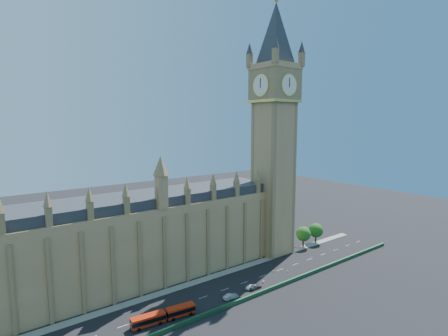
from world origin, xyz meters
TOP-DOWN VIEW (x-y plane):
  - ground at (0.00, 0.00)m, footprint 400.00×400.00m
  - palace_westminster at (-25.00, 22.00)m, footprint 120.00×20.00m
  - elizabeth_tower at (38.00, 13.99)m, footprint 20.59×20.59m
  - bridge_parapet at (0.00, -9.00)m, footprint 160.00×0.60m
  - kerb_north at (0.00, 9.50)m, footprint 160.00×3.00m
  - tree_east_near at (52.22, 10.08)m, footprint 6.00×6.00m
  - tree_east_far at (60.22, 10.08)m, footprint 6.00×6.00m
  - red_bus at (-18.88, -4.31)m, footprint 17.07×4.42m
  - car_grey at (11.76, -5.20)m, footprint 4.47×1.81m
  - car_silver at (2.00, -5.62)m, footprint 4.71×2.05m
  - car_white at (10.94, -4.33)m, footprint 4.43×2.14m
  - cone_a at (24.81, -0.01)m, footprint 0.47×0.47m
  - cone_b at (28.90, -2.84)m, footprint 0.49×0.49m
  - cone_c at (16.26, -3.87)m, footprint 0.59×0.59m
  - cone_d at (16.95, -3.58)m, footprint 0.61×0.61m

SIDE VIEW (x-z plane):
  - ground at x=0.00m, z-range 0.00..0.00m
  - kerb_north at x=0.00m, z-range 0.00..0.16m
  - cone_b at x=28.90m, z-range 0.00..0.66m
  - cone_a at x=24.81m, z-range 0.00..0.70m
  - cone_c at x=16.26m, z-range 0.00..0.72m
  - cone_d at x=16.95m, z-range 0.00..0.75m
  - bridge_parapet at x=0.00m, z-range 0.00..1.20m
  - car_white at x=10.94m, z-range 0.00..1.24m
  - car_silver at x=2.00m, z-range 0.00..1.51m
  - car_grey at x=11.76m, z-range 0.00..1.52m
  - red_bus at x=-18.88m, z-range 0.08..2.95m
  - tree_east_near at x=52.22m, z-range 1.39..9.89m
  - tree_east_far at x=60.22m, z-range 1.39..9.89m
  - palace_westminster at x=-25.00m, z-range -0.14..27.86m
  - elizabeth_tower at x=38.00m, z-range 2.06..107.06m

